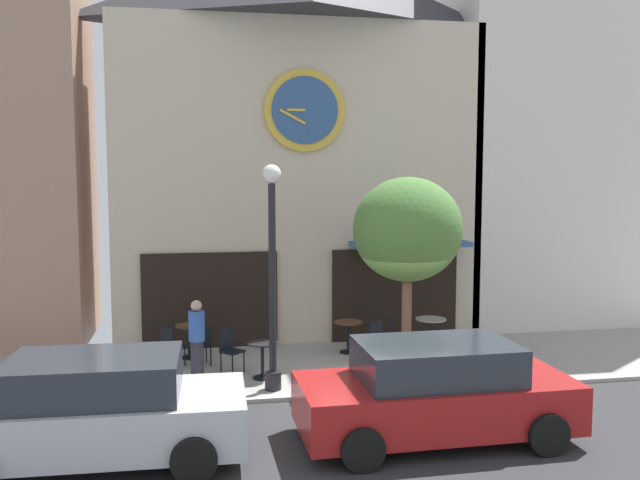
# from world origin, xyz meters

# --- Properties ---
(ground_plane) EXTENTS (27.66, 9.99, 0.13)m
(ground_plane) POSITION_xyz_m (0.00, -0.77, -0.02)
(ground_plane) COLOR gray
(clock_building) EXTENTS (9.17, 3.98, 10.15)m
(clock_building) POSITION_xyz_m (-0.96, 5.52, 5.27)
(clock_building) COLOR beige
(clock_building) RESTS_ON ground_plane
(neighbor_building_right) EXTENTS (6.78, 3.50, 11.83)m
(neighbor_building_right) POSITION_xyz_m (6.83, 5.96, 5.92)
(neighbor_building_right) COLOR silver
(neighbor_building_right) RESTS_ON ground_plane
(street_lamp) EXTENTS (0.36, 0.36, 4.35)m
(street_lamp) POSITION_xyz_m (-2.14, 0.72, 2.21)
(street_lamp) COLOR black
(street_lamp) RESTS_ON ground_plane
(street_tree) EXTENTS (2.20, 1.98, 4.11)m
(street_tree) POSITION_xyz_m (0.60, 0.89, 3.04)
(street_tree) COLOR brown
(street_tree) RESTS_ON ground_plane
(cafe_table_near_door) EXTENTS (0.60, 0.60, 0.76)m
(cafe_table_near_door) POSITION_xyz_m (-3.76, 3.30, 0.50)
(cafe_table_near_door) COLOR black
(cafe_table_near_door) RESTS_ON ground_plane
(cafe_table_near_curb) EXTENTS (0.63, 0.63, 0.75)m
(cafe_table_near_curb) POSITION_xyz_m (-2.27, 1.46, 0.50)
(cafe_table_near_curb) COLOR black
(cafe_table_near_curb) RESTS_ON ground_plane
(cafe_table_center_right) EXTENTS (0.66, 0.66, 0.74)m
(cafe_table_center_right) POSITION_xyz_m (-0.11, 3.10, 0.51)
(cafe_table_center_right) COLOR black
(cafe_table_center_right) RESTS_ON ground_plane
(cafe_table_rightmost) EXTENTS (0.72, 0.72, 0.77)m
(cafe_table_rightmost) POSITION_xyz_m (1.85, 2.92, 0.55)
(cafe_table_rightmost) COLOR black
(cafe_table_rightmost) RESTS_ON ground_plane
(cafe_chair_by_entrance) EXTENTS (0.55, 0.55, 0.90)m
(cafe_chair_by_entrance) POSITION_xyz_m (0.28, 2.38, 0.53)
(cafe_chair_by_entrance) COLOR black
(cafe_chair_by_entrance) RESTS_ON ground_plane
(cafe_chair_left_end) EXTENTS (0.49, 0.49, 0.90)m
(cafe_chair_left_end) POSITION_xyz_m (-3.48, 2.57, 0.53)
(cafe_chair_left_end) COLOR black
(cafe_chair_left_end) RESTS_ON ground_plane
(cafe_chair_near_lamp) EXTENTS (0.54, 0.54, 0.90)m
(cafe_chair_near_lamp) POSITION_xyz_m (0.71, 2.80, 0.53)
(cafe_chair_near_lamp) COLOR black
(cafe_chair_near_lamp) RESTS_ON ground_plane
(cafe_chair_facing_street) EXTENTS (0.56, 0.56, 0.90)m
(cafe_chair_facing_street) POSITION_xyz_m (-2.91, 2.06, 0.53)
(cafe_chair_facing_street) COLOR black
(cafe_chair_facing_street) RESTS_ON ground_plane
(cafe_chair_outer) EXTENTS (0.57, 0.57, 0.90)m
(cafe_chair_outer) POSITION_xyz_m (-4.15, 2.62, 0.53)
(cafe_chair_outer) COLOR black
(cafe_chair_outer) RESTS_ON ground_plane
(pedestrian_blue) EXTENTS (0.32, 0.32, 1.67)m
(pedestrian_blue) POSITION_xyz_m (-3.58, 1.43, 0.86)
(pedestrian_blue) COLOR #2D2D38
(pedestrian_blue) RESTS_ON ground_plane
(parked_car_silver) EXTENTS (4.35, 2.12, 1.55)m
(parked_car_silver) POSITION_xyz_m (-5.03, -2.11, 0.76)
(parked_car_silver) COLOR #B7BABF
(parked_car_silver) RESTS_ON ground_plane
(parked_car_red) EXTENTS (4.33, 2.07, 1.55)m
(parked_car_red) POSITION_xyz_m (0.10, -2.20, 0.76)
(parked_car_red) COLOR maroon
(parked_car_red) RESTS_ON ground_plane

